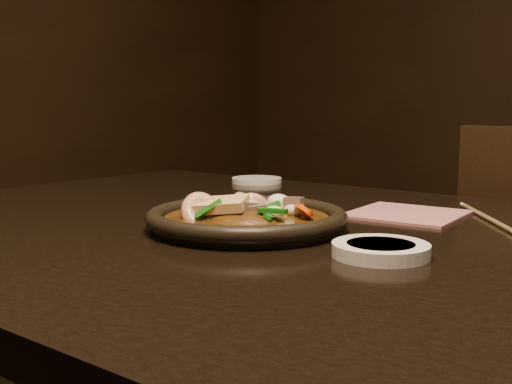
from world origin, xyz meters
The scene contains 7 objects.
table centered at (0.00, 0.00, 0.67)m, with size 1.60×0.90×0.75m.
plate centered at (-0.16, -0.04, 0.76)m, with size 0.27×0.27×0.03m.
stirfry centered at (-0.16, -0.04, 0.77)m, with size 0.17×0.16×0.06m.
soy_dish centered at (0.05, -0.06, 0.76)m, with size 0.11×0.11×0.02m, color white.
saucer_left centered at (-0.46, 0.37, 0.76)m, with size 0.11×0.11×0.01m, color white.
chopsticks centered at (0.07, 0.24, 0.75)m, with size 0.15×0.19×0.01m.
napkin centered at (-0.04, 0.20, 0.75)m, with size 0.16×0.16×0.00m, color #AA6869.
Camera 1 is at (0.37, -0.70, 0.92)m, focal length 45.00 mm.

